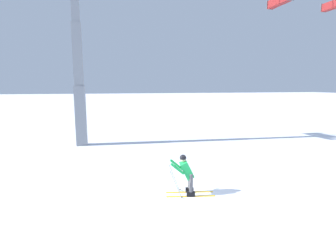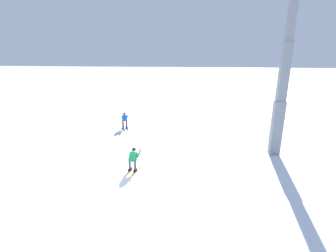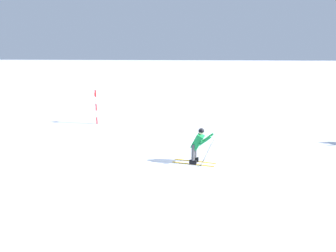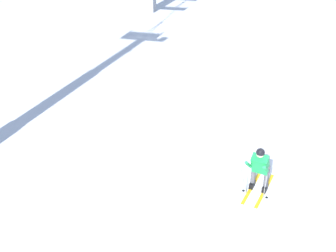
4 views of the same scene
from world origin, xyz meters
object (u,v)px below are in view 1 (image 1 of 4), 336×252
at_px(skier_carving_main, 186,172).
at_px(lift_tower_near, 78,66).
at_px(chairlift_seat_middle, 279,1).
at_px(chairlift_seat_fourth, 332,5).

bearing_deg(skier_carving_main, lift_tower_near, 113.34).
bearing_deg(lift_tower_near, chairlift_seat_middle, 0.00).
relative_size(skier_carving_main, lift_tower_near, 0.15).
xyz_separation_m(skier_carving_main, lift_tower_near, (-3.94, 9.12, 4.21)).
bearing_deg(chairlift_seat_middle, lift_tower_near, 180.00).
bearing_deg(chairlift_seat_fourth, chairlift_seat_middle, 180.00).
relative_size(skier_carving_main, chairlift_seat_fourth, 0.83).
bearing_deg(lift_tower_near, skier_carving_main, -66.66).
height_order(lift_tower_near, chairlift_seat_middle, lift_tower_near).
height_order(skier_carving_main, chairlift_seat_middle, chairlift_seat_middle).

